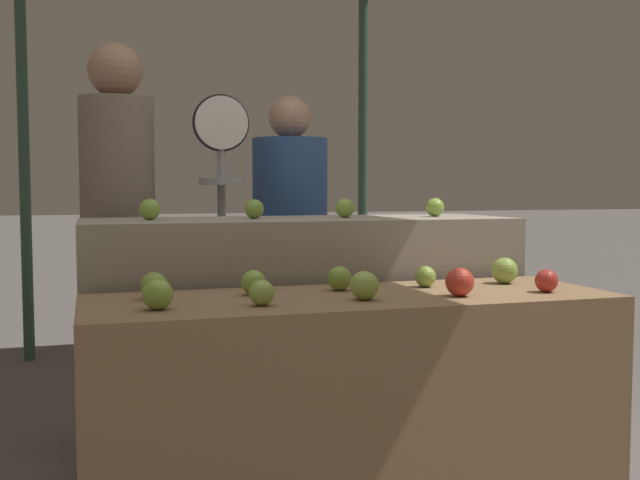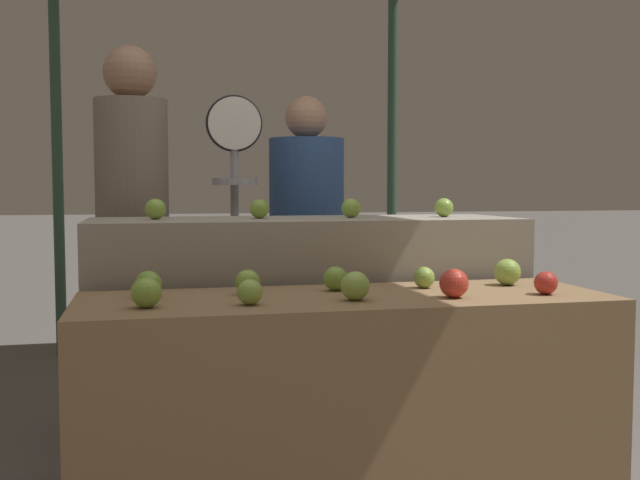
% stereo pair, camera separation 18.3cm
% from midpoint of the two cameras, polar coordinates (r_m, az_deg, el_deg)
% --- Properties ---
extents(display_counter_front, '(1.62, 0.55, 0.80)m').
position_cam_midpoint_polar(display_counter_front, '(2.38, 0.23, -13.78)').
color(display_counter_front, olive).
rests_on(display_counter_front, ground_plane).
extents(display_counter_back, '(1.62, 0.55, 1.01)m').
position_cam_midpoint_polar(display_counter_back, '(2.91, -3.34, -8.31)').
color(display_counter_back, gray).
rests_on(display_counter_back, ground_plane).
extents(apple_front_0, '(0.08, 0.08, 0.08)m').
position_cam_midpoint_polar(apple_front_0, '(2.09, -14.75, -4.04)').
color(apple_front_0, '#84AD3D').
rests_on(apple_front_0, display_counter_front).
extents(apple_front_1, '(0.07, 0.07, 0.07)m').
position_cam_midpoint_polar(apple_front_1, '(2.10, -6.97, -4.02)').
color(apple_front_1, '#8EB247').
rests_on(apple_front_1, display_counter_front).
extents(apple_front_2, '(0.09, 0.09, 0.09)m').
position_cam_midpoint_polar(apple_front_2, '(2.19, 0.90, -3.50)').
color(apple_front_2, '#8EB247').
rests_on(apple_front_2, display_counter_front).
extents(apple_front_3, '(0.09, 0.09, 0.09)m').
position_cam_midpoint_polar(apple_front_3, '(2.29, 8.35, -3.20)').
color(apple_front_3, red).
rests_on(apple_front_3, display_counter_front).
extents(apple_front_4, '(0.07, 0.07, 0.07)m').
position_cam_midpoint_polar(apple_front_4, '(2.43, 14.83, -3.04)').
color(apple_front_4, '#B72D23').
rests_on(apple_front_4, display_counter_front).
extents(apple_front_5, '(0.08, 0.08, 0.08)m').
position_cam_midpoint_polar(apple_front_5, '(2.28, -14.81, -3.40)').
color(apple_front_5, '#7AA338').
rests_on(apple_front_5, display_counter_front).
extents(apple_front_6, '(0.08, 0.08, 0.08)m').
position_cam_midpoint_polar(apple_front_6, '(2.31, -7.36, -3.25)').
color(apple_front_6, '#84AD3D').
rests_on(apple_front_6, display_counter_front).
extents(apple_front_7, '(0.08, 0.08, 0.08)m').
position_cam_midpoint_polar(apple_front_7, '(2.39, -0.70, -2.95)').
color(apple_front_7, '#7AA338').
rests_on(apple_front_7, display_counter_front).
extents(apple_front_8, '(0.07, 0.07, 0.07)m').
position_cam_midpoint_polar(apple_front_8, '(2.49, 5.95, -2.80)').
color(apple_front_8, '#8EB247').
rests_on(apple_front_8, display_counter_front).
extents(apple_front_9, '(0.09, 0.09, 0.09)m').
position_cam_midpoint_polar(apple_front_9, '(2.62, 11.96, -2.30)').
color(apple_front_9, '#8EB247').
rests_on(apple_front_9, display_counter_front).
extents(apple_back_0, '(0.08, 0.08, 0.08)m').
position_cam_midpoint_polar(apple_back_0, '(2.78, -14.71, 2.27)').
color(apple_back_0, '#84AD3D').
rests_on(apple_back_0, display_counter_back).
extents(apple_back_1, '(0.07, 0.07, 0.07)m').
position_cam_midpoint_polar(apple_back_1, '(2.82, -6.91, 2.36)').
color(apple_back_1, '#7AA338').
rests_on(apple_back_1, display_counter_back).
extents(apple_back_2, '(0.07, 0.07, 0.07)m').
position_cam_midpoint_polar(apple_back_2, '(2.89, 0.09, 2.45)').
color(apple_back_2, '#84AD3D').
rests_on(apple_back_2, display_counter_back).
extents(apple_back_3, '(0.07, 0.07, 0.07)m').
position_cam_midpoint_polar(apple_back_3, '(3.02, 7.03, 2.49)').
color(apple_back_3, '#84AD3D').
rests_on(apple_back_3, display_counter_back).
extents(produce_scale, '(0.25, 0.20, 1.53)m').
position_cam_midpoint_polar(produce_scale, '(3.32, -9.07, 3.49)').
color(produce_scale, '#99999E').
rests_on(produce_scale, ground_plane).
extents(person_vendor_at_scale, '(0.39, 0.39, 1.73)m').
position_cam_midpoint_polar(person_vendor_at_scale, '(3.31, -16.68, 1.97)').
color(person_vendor_at_scale, '#2D2D38').
rests_on(person_vendor_at_scale, ground_plane).
extents(person_customer_left, '(0.41, 0.41, 1.57)m').
position_cam_midpoint_polar(person_customer_left, '(3.68, -3.72, 0.47)').
color(person_customer_left, '#2D2D38').
rests_on(person_customer_left, ground_plane).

